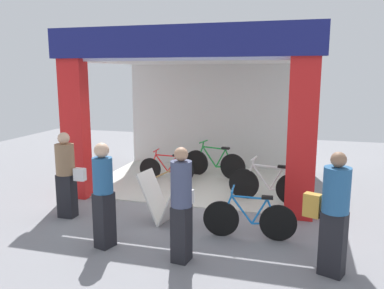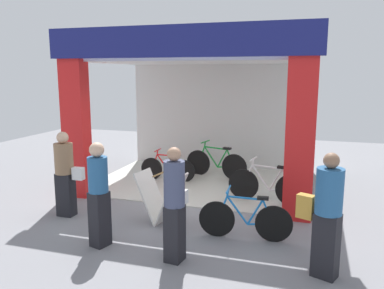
{
  "view_description": "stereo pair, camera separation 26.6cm",
  "coord_description": "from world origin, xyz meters",
  "px_view_note": "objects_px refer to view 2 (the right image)",
  "views": [
    {
      "loc": [
        2.38,
        -7.51,
        2.77
      ],
      "look_at": [
        0.0,
        0.92,
        1.15
      ],
      "focal_mm": 36.78,
      "sensor_mm": 36.0,
      "label": 1
    },
    {
      "loc": [
        2.63,
        -7.43,
        2.77
      ],
      "look_at": [
        0.0,
        0.92,
        1.15
      ],
      "focal_mm": 36.78,
      "sensor_mm": 36.0,
      "label": 2
    }
  ],
  "objects_px": {
    "bicycle_inside_0": "(216,163)",
    "bicycle_parked_0": "(245,219)",
    "pedestrian_2": "(65,173)",
    "pedestrian_0": "(99,193)",
    "pedestrian_1": "(327,213)",
    "pedestrian_3": "(175,204)",
    "bicycle_inside_2": "(168,169)",
    "bicycle_inside_1": "(267,186)",
    "sandwich_board_sign": "(161,197)"
  },
  "relations": [
    {
      "from": "bicycle_inside_2",
      "to": "bicycle_inside_0",
      "type": "bearing_deg",
      "value": 31.56
    },
    {
      "from": "bicycle_parked_0",
      "to": "pedestrian_2",
      "type": "relative_size",
      "value": 0.94
    },
    {
      "from": "bicycle_inside_0",
      "to": "pedestrian_2",
      "type": "distance_m",
      "value": 4.2
    },
    {
      "from": "pedestrian_0",
      "to": "pedestrian_3",
      "type": "bearing_deg",
      "value": -5.32
    },
    {
      "from": "pedestrian_3",
      "to": "pedestrian_1",
      "type": "bearing_deg",
      "value": 4.8
    },
    {
      "from": "pedestrian_3",
      "to": "pedestrian_0",
      "type": "bearing_deg",
      "value": 174.68
    },
    {
      "from": "bicycle_inside_2",
      "to": "bicycle_parked_0",
      "type": "xyz_separation_m",
      "value": [
        2.53,
        -2.99,
        0.02
      ]
    },
    {
      "from": "bicycle_inside_2",
      "to": "pedestrian_2",
      "type": "relative_size",
      "value": 0.88
    },
    {
      "from": "bicycle_inside_2",
      "to": "pedestrian_1",
      "type": "height_order",
      "value": "pedestrian_1"
    },
    {
      "from": "pedestrian_0",
      "to": "bicycle_inside_2",
      "type": "bearing_deg",
      "value": 94.95
    },
    {
      "from": "bicycle_inside_0",
      "to": "pedestrian_0",
      "type": "bearing_deg",
      "value": -99.43
    },
    {
      "from": "pedestrian_0",
      "to": "pedestrian_3",
      "type": "distance_m",
      "value": 1.33
    },
    {
      "from": "bicycle_inside_2",
      "to": "pedestrian_1",
      "type": "distance_m",
      "value": 5.44
    },
    {
      "from": "pedestrian_1",
      "to": "pedestrian_3",
      "type": "relative_size",
      "value": 1.01
    },
    {
      "from": "bicycle_inside_0",
      "to": "bicycle_inside_1",
      "type": "height_order",
      "value": "bicycle_inside_0"
    },
    {
      "from": "bicycle_inside_1",
      "to": "sandwich_board_sign",
      "type": "distance_m",
      "value": 2.45
    },
    {
      "from": "bicycle_inside_0",
      "to": "pedestrian_3",
      "type": "distance_m",
      "value": 4.8
    },
    {
      "from": "bicycle_inside_1",
      "to": "pedestrian_1",
      "type": "relative_size",
      "value": 0.99
    },
    {
      "from": "bicycle_inside_2",
      "to": "pedestrian_2",
      "type": "xyz_separation_m",
      "value": [
        -0.98,
        -2.93,
        0.54
      ]
    },
    {
      "from": "pedestrian_0",
      "to": "bicycle_inside_0",
      "type": "bearing_deg",
      "value": 80.57
    },
    {
      "from": "pedestrian_0",
      "to": "pedestrian_3",
      "type": "height_order",
      "value": "pedestrian_3"
    },
    {
      "from": "pedestrian_0",
      "to": "pedestrian_2",
      "type": "xyz_separation_m",
      "value": [
        -1.32,
        1.0,
        -0.02
      ]
    },
    {
      "from": "pedestrian_0",
      "to": "pedestrian_1",
      "type": "relative_size",
      "value": 0.98
    },
    {
      "from": "bicycle_inside_0",
      "to": "pedestrian_3",
      "type": "bearing_deg",
      "value": -83.26
    },
    {
      "from": "sandwich_board_sign",
      "to": "pedestrian_2",
      "type": "height_order",
      "value": "pedestrian_2"
    },
    {
      "from": "pedestrian_2",
      "to": "pedestrian_0",
      "type": "bearing_deg",
      "value": -37.12
    },
    {
      "from": "pedestrian_0",
      "to": "pedestrian_1",
      "type": "bearing_deg",
      "value": 0.88
    },
    {
      "from": "bicycle_inside_0",
      "to": "pedestrian_1",
      "type": "distance_m",
      "value": 5.31
    },
    {
      "from": "sandwich_board_sign",
      "to": "pedestrian_1",
      "type": "distance_m",
      "value": 3.12
    },
    {
      "from": "bicycle_inside_2",
      "to": "sandwich_board_sign",
      "type": "relative_size",
      "value": 1.52
    },
    {
      "from": "bicycle_inside_0",
      "to": "pedestrian_0",
      "type": "relative_size",
      "value": 1.01
    },
    {
      "from": "bicycle_inside_1",
      "to": "pedestrian_3",
      "type": "bearing_deg",
      "value": -107.7
    },
    {
      "from": "bicycle_inside_0",
      "to": "bicycle_inside_2",
      "type": "bearing_deg",
      "value": -148.44
    },
    {
      "from": "bicycle_inside_0",
      "to": "bicycle_parked_0",
      "type": "relative_size",
      "value": 1.1
    },
    {
      "from": "bicycle_inside_2",
      "to": "bicycle_parked_0",
      "type": "relative_size",
      "value": 0.93
    },
    {
      "from": "bicycle_inside_0",
      "to": "bicycle_parked_0",
      "type": "distance_m",
      "value": 3.93
    },
    {
      "from": "bicycle_inside_0",
      "to": "pedestrian_2",
      "type": "relative_size",
      "value": 1.04
    },
    {
      "from": "bicycle_inside_1",
      "to": "sandwich_board_sign",
      "type": "xyz_separation_m",
      "value": [
        -1.74,
        -1.72,
        0.1
      ]
    },
    {
      "from": "bicycle_inside_1",
      "to": "pedestrian_0",
      "type": "distance_m",
      "value": 3.78
    },
    {
      "from": "pedestrian_2",
      "to": "pedestrian_3",
      "type": "height_order",
      "value": "pedestrian_3"
    },
    {
      "from": "bicycle_inside_1",
      "to": "pedestrian_3",
      "type": "relative_size",
      "value": 1.0
    },
    {
      "from": "bicycle_inside_1",
      "to": "bicycle_parked_0",
      "type": "relative_size",
      "value": 1.09
    },
    {
      "from": "bicycle_inside_2",
      "to": "pedestrian_3",
      "type": "xyz_separation_m",
      "value": [
        1.67,
        -4.06,
        0.56
      ]
    },
    {
      "from": "bicycle_inside_1",
      "to": "pedestrian_3",
      "type": "distance_m",
      "value": 3.27
    },
    {
      "from": "bicycle_inside_2",
      "to": "pedestrian_0",
      "type": "height_order",
      "value": "pedestrian_0"
    },
    {
      "from": "bicycle_inside_0",
      "to": "bicycle_inside_1",
      "type": "distance_m",
      "value": 2.27
    },
    {
      "from": "bicycle_parked_0",
      "to": "pedestrian_1",
      "type": "relative_size",
      "value": 0.9
    },
    {
      "from": "bicycle_parked_0",
      "to": "pedestrian_0",
      "type": "relative_size",
      "value": 0.92
    },
    {
      "from": "bicycle_parked_0",
      "to": "pedestrian_2",
      "type": "xyz_separation_m",
      "value": [
        -3.51,
        0.05,
        0.52
      ]
    },
    {
      "from": "bicycle_inside_1",
      "to": "pedestrian_1",
      "type": "bearing_deg",
      "value": -68.94
    }
  ]
}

